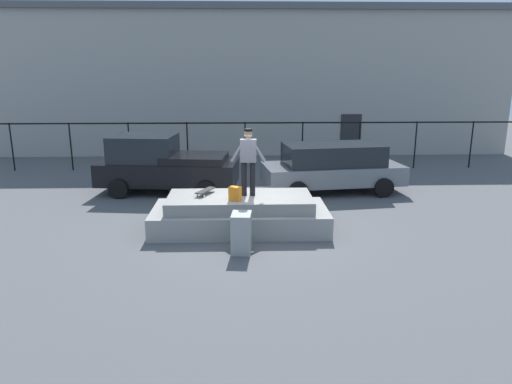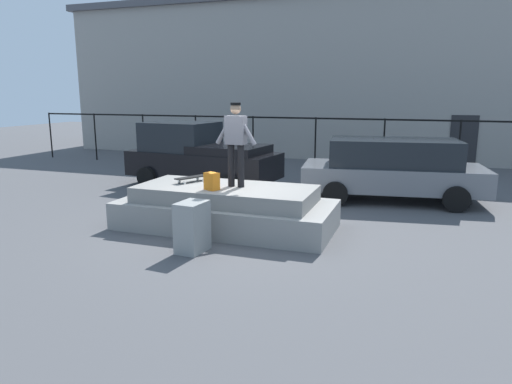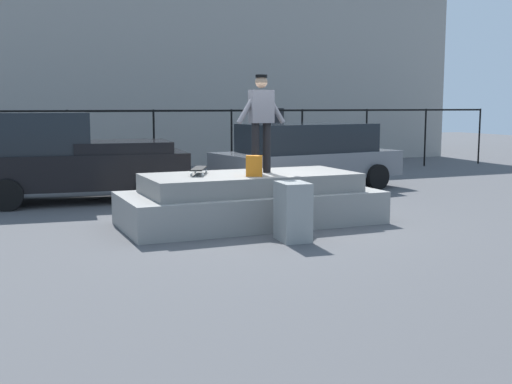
{
  "view_description": "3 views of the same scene",
  "coord_description": "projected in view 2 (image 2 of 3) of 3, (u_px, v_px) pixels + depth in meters",
  "views": [
    {
      "loc": [
        -0.2,
        -11.82,
        4.1
      ],
      "look_at": [
        0.23,
        1.11,
        0.75
      ],
      "focal_mm": 33.33,
      "sensor_mm": 36.0,
      "label": 1
    },
    {
      "loc": [
        3.6,
        -8.78,
        2.83
      ],
      "look_at": [
        -0.03,
        1.48,
        0.52
      ],
      "focal_mm": 32.77,
      "sensor_mm": 36.0,
      "label": 2
    },
    {
      "loc": [
        -4.64,
        -10.41,
        2.11
      ],
      "look_at": [
        0.27,
        1.03,
        0.43
      ],
      "focal_mm": 45.25,
      "sensor_mm": 36.0,
      "label": 3
    }
  ],
  "objects": [
    {
      "name": "ground_plane",
      "position": [
        234.0,
        230.0,
        9.86
      ],
      "size": [
        60.0,
        60.0,
        0.0
      ],
      "primitive_type": "plane",
      "color": "#4C4C4F"
    },
    {
      "name": "concrete_ledge",
      "position": [
        226.0,
        209.0,
        9.96
      ],
      "size": [
        4.57,
        2.04,
        0.9
      ],
      "color": "gray",
      "rests_on": "ground_plane"
    },
    {
      "name": "skateboarder",
      "position": [
        236.0,
        139.0,
        9.61
      ],
      "size": [
        0.92,
        0.26,
        1.74
      ],
      "color": "black",
      "rests_on": "concrete_ledge"
    },
    {
      "name": "skateboard",
      "position": [
        191.0,
        178.0,
        10.3
      ],
      "size": [
        0.51,
        0.79,
        0.12
      ],
      "color": "black",
      "rests_on": "concrete_ledge"
    },
    {
      "name": "backpack",
      "position": [
        212.0,
        181.0,
        9.45
      ],
      "size": [
        0.34,
        0.3,
        0.35
      ],
      "primitive_type": "cube",
      "rotation": [
        0.0,
        0.0,
        5.87
      ],
      "color": "orange",
      "rests_on": "concrete_ledge"
    },
    {
      "name": "car_black_pickup_near",
      "position": [
        199.0,
        155.0,
        14.35
      ],
      "size": [
        4.81,
        2.45,
        1.95
      ],
      "color": "black",
      "rests_on": "ground_plane"
    },
    {
      "name": "car_grey_hatchback_mid",
      "position": [
        393.0,
        168.0,
        12.39
      ],
      "size": [
        4.88,
        2.65,
        1.65
      ],
      "color": "slate",
      "rests_on": "ground_plane"
    },
    {
      "name": "utility_box",
      "position": [
        192.0,
        227.0,
        8.43
      ],
      "size": [
        0.49,
        0.64,
        0.92
      ],
      "primitive_type": "cube",
      "rotation": [
        0.0,
        0.0,
        -0.09
      ],
      "color": "gray",
      "rests_on": "ground_plane"
    },
    {
      "name": "fence_row",
      "position": [
        316.0,
        134.0,
        16.83
      ],
      "size": [
        24.06,
        0.06,
        1.99
      ],
      "color": "black",
      "rests_on": "ground_plane"
    },
    {
      "name": "warehouse_building",
      "position": [
        347.0,
        78.0,
        22.73
      ],
      "size": [
        26.33,
        7.76,
        7.04
      ],
      "color": "gray",
      "rests_on": "ground_plane"
    }
  ]
}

